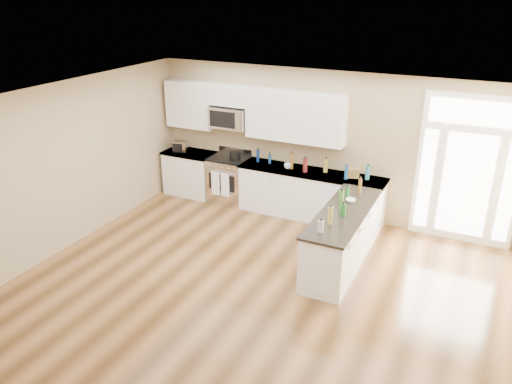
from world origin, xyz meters
TOP-DOWN VIEW (x-y plane):
  - ground at (0.00, 0.00)m, footprint 8.00×8.00m
  - room_shell at (0.00, 0.00)m, footprint 8.00×8.00m
  - back_cabinet_left at (-2.87, 3.69)m, footprint 1.10×0.66m
  - back_cabinet_right at (-0.16, 3.69)m, footprint 2.85×0.66m
  - peninsula_cabinet at (0.93, 2.24)m, footprint 0.69×2.32m
  - upper_cabinet_left at (-2.88, 3.83)m, footprint 1.04×0.33m
  - upper_cabinet_right at (-0.57, 3.83)m, footprint 1.94×0.33m
  - upper_cabinet_short at (-1.95, 3.83)m, footprint 0.82×0.33m
  - microwave at (-1.95, 3.80)m, footprint 0.78×0.41m
  - entry_door at (2.55, 3.95)m, footprint 1.70×0.10m
  - kitchen_range at (-1.93, 3.69)m, footprint 0.77×0.69m
  - stockpot at (-1.77, 3.67)m, footprint 0.29×0.29m
  - toaster_oven at (-3.06, 3.64)m, footprint 0.32×0.28m
  - cardboard_box at (0.64, 3.74)m, footprint 0.24×0.21m
  - bowl_left at (-3.08, 3.79)m, footprint 0.17×0.17m
  - bowl_peninsula at (0.91, 2.63)m, footprint 0.20×0.20m
  - cup_counter at (-0.61, 3.65)m, footprint 0.14×0.14m
  - counter_bottles at (0.35, 3.00)m, footprint 2.33×2.46m

SIDE VIEW (x-z plane):
  - ground at x=0.00m, z-range 0.00..0.00m
  - peninsula_cabinet at x=0.93m, z-range -0.04..0.90m
  - back_cabinet_right at x=-0.16m, z-range -0.03..0.91m
  - back_cabinet_left at x=-2.87m, z-range -0.03..0.91m
  - kitchen_range at x=-1.93m, z-range -0.06..1.02m
  - bowl_left at x=-3.08m, z-range 0.94..0.98m
  - bowl_peninsula at x=0.91m, z-range 0.94..0.99m
  - cup_counter at x=-0.61m, z-range 0.94..1.05m
  - cardboard_box at x=0.64m, z-range 0.94..1.11m
  - stockpot at x=-1.77m, z-range 0.95..1.13m
  - toaster_oven at x=-3.06m, z-range 0.94..1.17m
  - counter_bottles at x=0.35m, z-range 0.91..1.22m
  - entry_door at x=2.55m, z-range 0.00..2.60m
  - room_shell at x=0.00m, z-range -2.29..5.71m
  - microwave at x=-1.95m, z-range 1.55..1.97m
  - upper_cabinet_left at x=-2.88m, z-range 1.45..2.40m
  - upper_cabinet_right at x=-0.57m, z-range 1.45..2.40m
  - upper_cabinet_short at x=-1.95m, z-range 2.00..2.40m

